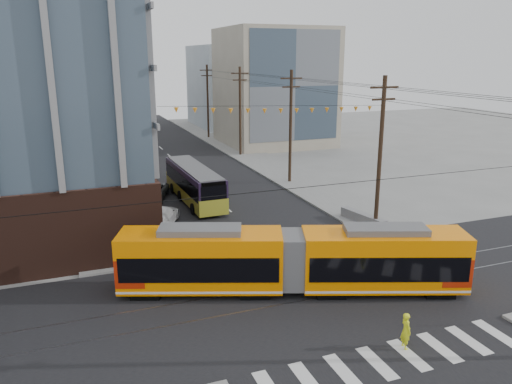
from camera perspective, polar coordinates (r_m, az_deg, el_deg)
ground at (r=24.83m, az=11.23°, el=-14.61°), size 160.00×160.00×0.00m
bg_bldg_nw_near at (r=70.29m, az=-25.54°, el=11.19°), size 18.00×16.00×18.00m
bg_bldg_ne_near at (r=71.80m, az=2.07°, el=11.89°), size 14.00×14.00×16.00m
bg_bldg_nw_far at (r=90.09m, az=-22.79°, el=12.71°), size 16.00×18.00×20.00m
bg_bldg_ne_far at (r=91.22m, az=-1.75°, el=11.99°), size 16.00×16.00×14.00m
utility_pole_far at (r=77.08m, az=-5.54°, el=10.20°), size 0.30×0.30×11.00m
streetcar at (r=26.77m, az=4.18°, el=-7.83°), size 18.02×8.79×3.52m
city_bus at (r=43.53m, az=-7.08°, el=0.97°), size 2.75×11.15×3.14m
parked_car_silver at (r=32.92m, az=-7.83°, el=-5.23°), size 2.81×5.07×1.58m
parked_car_white at (r=37.71m, az=-10.93°, el=-2.74°), size 4.06×5.64×1.52m
parked_car_grey at (r=45.17m, az=-11.74°, el=0.18°), size 4.10×5.75×1.45m
pedestrian at (r=23.20m, az=16.75°, el=-14.93°), size 0.48×0.65×1.66m
jersey_barrier at (r=38.32m, az=12.14°, el=-3.03°), size 1.77×4.43×0.86m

